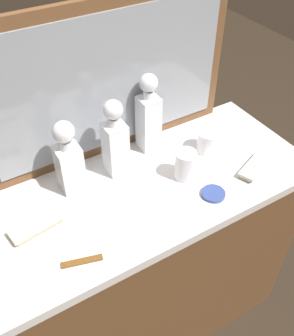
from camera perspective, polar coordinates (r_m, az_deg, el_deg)
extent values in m
plane|color=#2D2319|center=(2.06, 0.00, -20.35)|extent=(6.00, 6.00, 0.00)
cube|color=brown|center=(1.69, 0.00, -13.70)|extent=(1.15, 0.51, 0.85)
cube|color=white|center=(1.35, 0.00, -3.10)|extent=(1.19, 0.52, 0.04)
cube|color=brown|center=(1.34, -5.55, 12.47)|extent=(0.94, 0.03, 0.56)
cube|color=gray|center=(1.33, -5.25, 12.20)|extent=(0.86, 0.01, 0.48)
cube|color=white|center=(1.33, -4.62, 2.86)|extent=(0.07, 0.07, 0.20)
cube|color=#8C4C14|center=(1.35, -4.56, 2.09)|extent=(0.06, 0.06, 0.15)
cylinder|color=white|center=(1.26, -4.89, 6.83)|extent=(0.04, 0.04, 0.03)
sphere|color=white|center=(1.24, -5.01, 8.52)|extent=(0.07, 0.07, 0.07)
cube|color=white|center=(1.43, 0.22, 6.56)|extent=(0.07, 0.07, 0.22)
cube|color=#8C4C14|center=(1.45, 0.22, 5.40)|extent=(0.06, 0.06, 0.14)
cylinder|color=white|center=(1.36, 0.23, 10.76)|extent=(0.04, 0.04, 0.03)
sphere|color=white|center=(1.34, 0.24, 12.38)|extent=(0.06, 0.06, 0.06)
cube|color=white|center=(1.30, -11.24, 0.02)|extent=(0.08, 0.08, 0.17)
cube|color=#8C4C14|center=(1.31, -11.11, -0.73)|extent=(0.07, 0.07, 0.12)
cylinder|color=white|center=(1.24, -11.85, 3.46)|extent=(0.04, 0.04, 0.03)
sphere|color=white|center=(1.21, -12.16, 5.20)|extent=(0.07, 0.07, 0.07)
cylinder|color=white|center=(1.34, 5.62, 0.45)|extent=(0.08, 0.08, 0.11)
cylinder|color=silver|center=(1.37, 5.49, -1.04)|extent=(0.07, 0.07, 0.01)
cylinder|color=white|center=(1.47, 8.93, 3.90)|extent=(0.08, 0.08, 0.08)
cylinder|color=silver|center=(1.49, 8.79, 2.82)|extent=(0.08, 0.08, 0.01)
cube|color=#B7A88C|center=(1.25, -15.86, -8.32)|extent=(0.16, 0.08, 0.01)
cube|color=beige|center=(1.24, -15.96, -7.97)|extent=(0.17, 0.09, 0.01)
cube|color=#B7A88C|center=(1.44, 15.49, -0.02)|extent=(0.15, 0.10, 0.01)
cube|color=beige|center=(1.43, 15.57, 0.34)|extent=(0.17, 0.11, 0.01)
cylinder|color=#33478C|center=(1.32, 9.69, -3.74)|extent=(0.08, 0.08, 0.01)
cube|color=brown|center=(1.15, -9.50, -13.34)|extent=(0.12, 0.05, 0.01)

